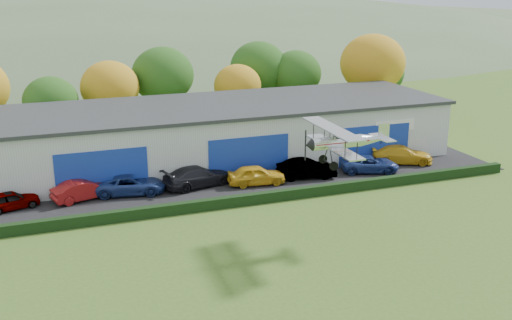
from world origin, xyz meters
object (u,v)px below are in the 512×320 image
object	(u,v)px
car_0	(10,200)
car_1	(83,190)
car_2	(130,184)
biplane	(344,140)
hangar	(227,131)
car_4	(256,175)
car_5	(307,169)
car_7	(401,154)
car_6	(370,164)
car_3	(197,176)

from	to	relation	value
car_0	car_1	distance (m)	5.16
car_2	biplane	size ratio (longest dim) A/B	0.81
car_2	biplane	bearing A→B (deg)	-126.75
hangar	car_1	xyz separation A→B (m)	(-13.55, -6.59, -1.83)
biplane	hangar	bearing A→B (deg)	96.78
hangar	car_4	size ratio (longest dim) A/B	8.64
car_5	car_7	world-z (taller)	car_5
car_4	car_7	distance (m)	14.45
car_2	biplane	xyz separation A→B (m)	(11.80, -12.41, 5.58)
car_7	car_4	bearing A→B (deg)	116.24
car_2	car_6	world-z (taller)	car_2
car_5	car_6	size ratio (longest dim) A/B	0.99
car_3	hangar	bearing A→B (deg)	-49.10
biplane	car_7	bearing A→B (deg)	45.30
car_6	car_7	xyz separation A→B (m)	(4.01, 1.28, 0.11)
car_5	biplane	size ratio (longest dim) A/B	0.74
car_4	hangar	bearing A→B (deg)	6.79
car_6	biplane	distance (m)	14.97
hangar	car_5	distance (m)	9.12
car_4	car_7	bearing A→B (deg)	-79.14
hangar	car_1	size ratio (longest dim) A/B	8.67
hangar	car_4	world-z (taller)	hangar
car_1	car_7	xyz separation A→B (m)	(27.96, -0.17, 0.04)
car_1	car_7	distance (m)	27.96
car_5	car_6	world-z (taller)	car_5
car_6	hangar	bearing A→B (deg)	70.12
car_1	car_3	world-z (taller)	car_3
car_2	car_1	bearing A→B (deg)	100.85
car_6	biplane	bearing A→B (deg)	159.50
car_0	car_3	xyz separation A→B (m)	(14.07, 0.27, 0.14)
car_7	car_1	bearing A→B (deg)	111.82
car_4	car_5	distance (m)	4.53
car_4	car_0	bearing A→B (deg)	94.00
car_4	biplane	world-z (taller)	biplane
car_3	biplane	size ratio (longest dim) A/B	0.86
car_0	car_7	xyz separation A→B (m)	(33.12, 0.11, 0.12)
hangar	car_6	bearing A→B (deg)	-37.66
car_2	car_3	xyz separation A→B (m)	(5.36, -0.08, 0.08)
hangar	car_5	size ratio (longest dim) A/B	8.20
car_6	car_5	bearing A→B (deg)	104.65
hangar	biplane	bearing A→B (deg)	-84.52
hangar	car_6	xyz separation A→B (m)	(10.41, -8.03, -1.91)
car_0	car_4	world-z (taller)	car_4
car_4	biplane	xyz separation A→B (m)	(1.82, -11.14, 5.53)
car_2	car_4	xyz separation A→B (m)	(9.99, -1.26, 0.05)
car_1	car_3	distance (m)	8.92
car_0	car_7	distance (m)	33.12
car_1	car_2	size ratio (longest dim) A/B	0.86
car_4	car_6	size ratio (longest dim) A/B	0.94
car_1	car_4	size ratio (longest dim) A/B	1.00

